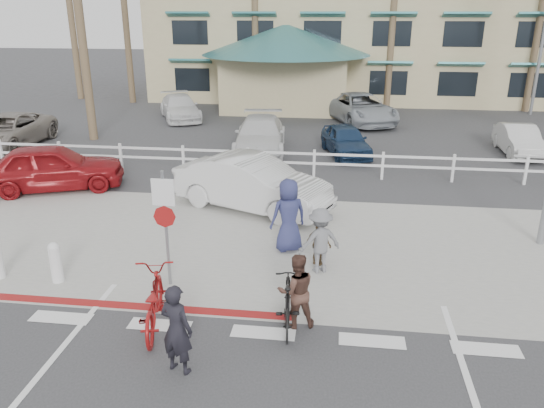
# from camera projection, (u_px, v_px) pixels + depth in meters

# --- Properties ---
(ground) EXTENTS (140.00, 140.00, 0.00)m
(ground) POSITION_uv_depth(u_px,v_px,m) (258.00, 353.00, 9.33)
(ground) COLOR #333335
(sidewalk_plaza) EXTENTS (22.00, 7.00, 0.01)m
(sidewalk_plaza) POSITION_uv_depth(u_px,v_px,m) (285.00, 246.00, 13.51)
(sidewalk_plaza) COLOR gray
(sidewalk_plaza) RESTS_ON ground
(cross_street) EXTENTS (40.00, 5.00, 0.01)m
(cross_street) POSITION_uv_depth(u_px,v_px,m) (298.00, 194.00, 17.23)
(cross_street) COLOR #333335
(cross_street) RESTS_ON ground
(parking_lot) EXTENTS (50.00, 16.00, 0.01)m
(parking_lot) POSITION_uv_depth(u_px,v_px,m) (314.00, 131.00, 26.06)
(parking_lot) COLOR #333335
(parking_lot) RESTS_ON ground
(curb_red) EXTENTS (7.00, 0.25, 0.02)m
(curb_red) POSITION_uv_depth(u_px,v_px,m) (122.00, 305.00, 10.80)
(curb_red) COLOR maroon
(curb_red) RESTS_ON ground
(rail_fence) EXTENTS (29.40, 0.16, 1.00)m
(rail_fence) POSITION_uv_depth(u_px,v_px,m) (317.00, 164.00, 18.86)
(rail_fence) COLOR silver
(rail_fence) RESTS_ON ground
(building) EXTENTS (28.00, 16.00, 11.30)m
(building) POSITION_uv_depth(u_px,v_px,m) (356.00, 9.00, 35.95)
(building) COLOR tan
(building) RESTS_ON ground
(sign_post) EXTENTS (0.50, 0.10, 2.90)m
(sign_post) POSITION_uv_depth(u_px,v_px,m) (166.00, 223.00, 11.15)
(sign_post) COLOR gray
(sign_post) RESTS_ON ground
(bollard_0) EXTENTS (0.26, 0.26, 0.95)m
(bollard_0) POSITION_uv_depth(u_px,v_px,m) (56.00, 262.00, 11.60)
(bollard_0) COLOR silver
(bollard_0) RESTS_ON ground
(palm_10) EXTENTS (4.00, 4.00, 12.00)m
(palm_10) POSITION_uv_depth(u_px,v_px,m) (77.00, 0.00, 22.39)
(palm_10) COLOR #1B451A
(palm_10) RESTS_ON ground
(bike_red) EXTENTS (1.16, 2.19, 1.09)m
(bike_red) POSITION_uv_depth(u_px,v_px,m) (153.00, 301.00, 9.92)
(bike_red) COLOR maroon
(bike_red) RESTS_ON ground
(rider_red) EXTENTS (0.68, 0.56, 1.60)m
(rider_red) POSITION_uv_depth(u_px,v_px,m) (177.00, 329.00, 8.61)
(rider_red) COLOR black
(rider_red) RESTS_ON ground
(bike_black) EXTENTS (0.62, 1.72, 1.01)m
(bike_black) POSITION_uv_depth(u_px,v_px,m) (288.00, 303.00, 9.94)
(bike_black) COLOR black
(bike_black) RESTS_ON ground
(rider_black) EXTENTS (0.86, 0.76, 1.49)m
(rider_black) POSITION_uv_depth(u_px,v_px,m) (296.00, 291.00, 9.89)
(rider_black) COLOR #4C3027
(rider_black) RESTS_ON ground
(pedestrian_a) EXTENTS (1.15, 0.96, 1.54)m
(pedestrian_a) POSITION_uv_depth(u_px,v_px,m) (320.00, 241.00, 11.96)
(pedestrian_a) COLOR slate
(pedestrian_a) RESTS_ON ground
(pedestrian_child) EXTENTS (0.68, 0.51, 1.08)m
(pedestrian_child) POSITION_uv_depth(u_px,v_px,m) (319.00, 244.00, 12.35)
(pedestrian_child) COLOR brown
(pedestrian_child) RESTS_ON ground
(pedestrian_b) EXTENTS (1.08, 0.94, 1.85)m
(pedestrian_b) POSITION_uv_depth(u_px,v_px,m) (288.00, 215.00, 12.99)
(pedestrian_b) COLOR navy
(pedestrian_b) RESTS_ON ground
(car_white_sedan) EXTENTS (5.09, 3.40, 1.59)m
(car_white_sedan) POSITION_uv_depth(u_px,v_px,m) (252.00, 184.00, 15.77)
(car_white_sedan) COLOR silver
(car_white_sedan) RESTS_ON ground
(car_red_compact) EXTENTS (4.88, 3.34, 1.54)m
(car_red_compact) POSITION_uv_depth(u_px,v_px,m) (52.00, 167.00, 17.48)
(car_red_compact) COLOR maroon
(car_red_compact) RESTS_ON ground
(lot_car_0) EXTENTS (2.49, 5.19, 1.43)m
(lot_car_0) POSITION_uv_depth(u_px,v_px,m) (6.00, 131.00, 22.78)
(lot_car_0) COLOR gray
(lot_car_0) RESTS_ON ground
(lot_car_1) EXTENTS (2.47, 5.14, 1.45)m
(lot_car_1) POSITION_uv_depth(u_px,v_px,m) (260.00, 135.00, 22.04)
(lot_car_1) COLOR silver
(lot_car_1) RESTS_ON ground
(lot_car_2) EXTENTS (2.39, 3.91, 1.24)m
(lot_car_2) POSITION_uv_depth(u_px,v_px,m) (346.00, 140.00, 21.67)
(lot_car_2) COLOR #162B4A
(lot_car_2) RESTS_ON ground
(lot_car_3) EXTENTS (1.32, 3.67, 1.20)m
(lot_car_3) POSITION_uv_depth(u_px,v_px,m) (519.00, 140.00, 21.79)
(lot_car_3) COLOR beige
(lot_car_3) RESTS_ON ground
(lot_car_4) EXTENTS (3.51, 4.79, 1.29)m
(lot_car_4) POSITION_uv_depth(u_px,v_px,m) (180.00, 107.00, 28.66)
(lot_car_4) COLOR silver
(lot_car_4) RESTS_ON ground
(lot_car_5) EXTENTS (4.33, 5.98, 1.51)m
(lot_car_5) POSITION_uv_depth(u_px,v_px,m) (360.00, 108.00, 27.79)
(lot_car_5) COLOR #949AA2
(lot_car_5) RESTS_ON ground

